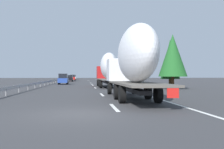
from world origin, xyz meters
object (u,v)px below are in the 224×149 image
Objects in this scene: car_red_compact at (73,78)px; car_black_suv at (69,78)px; car_blue_sedan at (63,79)px; road_sign at (113,73)px; truck_lead at (108,69)px; car_white_van at (74,77)px; truck_trailing at (133,60)px.

car_black_suv is (-14.34, 0.24, -0.05)m from car_red_compact.
car_blue_sedan is 12.23m from road_sign.
car_red_compact is 1.45× the size of road_sign.
car_black_suv is at bearing 0.07° from car_blue_sedan.
car_red_compact is 14.34m from car_black_suv.
car_blue_sedan is (13.01, 7.14, -1.62)m from truck_lead.
road_sign is at bearing -145.78° from car_black_suv.
truck_lead is 2.95× the size of car_white_van.
car_red_compact is at bearing -179.01° from car_white_van.
car_blue_sedan is at bearing 179.66° from car_red_compact.
car_black_suv is at bearing 7.73° from truck_trailing.
car_black_suv is 18.30m from road_sign.
truck_trailing is 3.05× the size of car_white_van.
truck_trailing is at bearing -175.27° from car_white_van.
road_sign is at bearing -168.34° from car_white_van.
truck_lead is at bearing -151.24° from car_blue_sedan.
car_red_compact reaches higher than car_white_van.
car_blue_sedan is 21.68m from car_black_suv.
car_black_suv is 1.42× the size of road_sign.
truck_trailing is 67.53m from car_red_compact.
car_blue_sedan is (31.13, 7.14, -1.73)m from truck_trailing.
car_blue_sedan is (-36.02, 0.21, 0.02)m from car_red_compact.
road_sign is at bearing -4.70° from truck_trailing.
car_black_suv is at bearing 34.22° from road_sign.
car_white_van is 1.43× the size of road_sign.
road_sign is (-15.09, -10.27, 1.25)m from car_black_suv.
truck_lead is 2.97× the size of car_black_suv.
car_black_suv is at bearing 179.03° from car_red_compact.
car_blue_sedan is at bearing 122.74° from road_sign.
car_blue_sedan is 56.93m from car_white_van.
car_blue_sedan is 0.97× the size of car_white_van.
truck_lead is 2.91× the size of car_red_compact.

